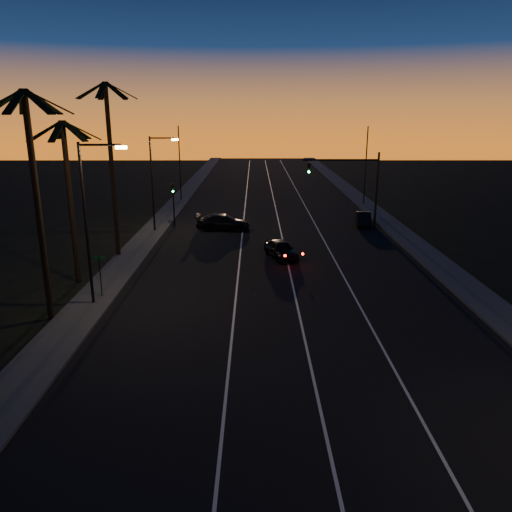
{
  "coord_description": "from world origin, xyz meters",
  "views": [
    {
      "loc": [
        -1.89,
        -6.33,
        10.42
      ],
      "look_at": [
        -1.82,
        19.18,
        3.1
      ],
      "focal_mm": 35.0,
      "sensor_mm": 36.0,
      "label": 1
    }
  ],
  "objects_px": {
    "signal_mast": "(352,176)",
    "cross_car": "(223,222)",
    "lead_car": "(281,249)",
    "right_car": "(363,219)"
  },
  "relations": [
    {
      "from": "signal_mast",
      "to": "cross_car",
      "type": "distance_m",
      "value": 12.66
    },
    {
      "from": "signal_mast",
      "to": "lead_car",
      "type": "height_order",
      "value": "signal_mast"
    },
    {
      "from": "signal_mast",
      "to": "right_car",
      "type": "bearing_deg",
      "value": 22.84
    },
    {
      "from": "lead_car",
      "to": "signal_mast",
      "type": "bearing_deg",
      "value": 56.38
    },
    {
      "from": "lead_car",
      "to": "right_car",
      "type": "distance_m",
      "value": 14.04
    },
    {
      "from": "right_car",
      "to": "cross_car",
      "type": "height_order",
      "value": "cross_car"
    },
    {
      "from": "lead_car",
      "to": "right_car",
      "type": "height_order",
      "value": "lead_car"
    },
    {
      "from": "signal_mast",
      "to": "lead_car",
      "type": "bearing_deg",
      "value": -123.62
    },
    {
      "from": "signal_mast",
      "to": "cross_car",
      "type": "bearing_deg",
      "value": -173.82
    },
    {
      "from": "lead_car",
      "to": "right_car",
      "type": "relative_size",
      "value": 1.16
    }
  ]
}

